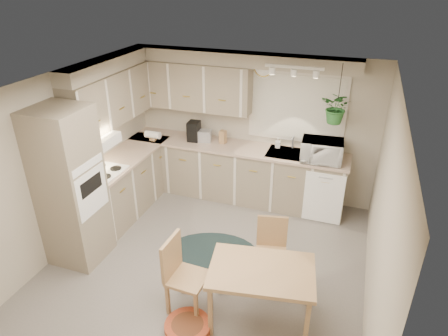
{
  "coord_description": "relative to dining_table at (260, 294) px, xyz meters",
  "views": [
    {
      "loc": [
        1.59,
        -3.85,
        3.54
      ],
      "look_at": [
        0.05,
        0.55,
        1.18
      ],
      "focal_mm": 32.0,
      "sensor_mm": 36.0,
      "label": 1
    }
  ],
  "objects": [
    {
      "name": "floor",
      "position": [
        -0.89,
        0.65,
        -0.35
      ],
      "size": [
        4.2,
        4.2,
        0.0
      ],
      "primitive_type": "plane",
      "color": "slate",
      "rests_on": "ground"
    },
    {
      "name": "ceiling",
      "position": [
        -0.89,
        0.65,
        2.05
      ],
      "size": [
        4.2,
        4.2,
        0.0
      ],
      "primitive_type": "plane",
      "color": "silver",
      "rests_on": "wall_back"
    },
    {
      "name": "wall_back",
      "position": [
        -0.89,
        2.75,
        0.85
      ],
      "size": [
        4.0,
        0.04,
        2.4
      ],
      "primitive_type": "cube",
      "color": "#B1A792",
      "rests_on": "floor"
    },
    {
      "name": "wall_front",
      "position": [
        -0.89,
        -1.45,
        0.85
      ],
      "size": [
        4.0,
        0.04,
        2.4
      ],
      "primitive_type": "cube",
      "color": "#B1A792",
      "rests_on": "floor"
    },
    {
      "name": "wall_left",
      "position": [
        -2.89,
        0.65,
        0.85
      ],
      "size": [
        0.04,
        4.2,
        2.4
      ],
      "primitive_type": "cube",
      "color": "#B1A792",
      "rests_on": "floor"
    },
    {
      "name": "wall_right",
      "position": [
        1.11,
        0.65,
        0.85
      ],
      "size": [
        0.04,
        4.2,
        2.4
      ],
      "primitive_type": "cube",
      "color": "#B1A792",
      "rests_on": "floor"
    },
    {
      "name": "base_cab_left",
      "position": [
        -2.59,
        1.53,
        0.1
      ],
      "size": [
        0.6,
        1.85,
        0.9
      ],
      "primitive_type": "cube",
      "color": "gray",
      "rests_on": "floor"
    },
    {
      "name": "base_cab_back",
      "position": [
        -1.09,
        2.45,
        0.1
      ],
      "size": [
        3.6,
        0.6,
        0.9
      ],
      "primitive_type": "cube",
      "color": "gray",
      "rests_on": "floor"
    },
    {
      "name": "counter_left",
      "position": [
        -2.58,
        1.53,
        0.57
      ],
      "size": [
        0.64,
        1.89,
        0.04
      ],
      "primitive_type": "cube",
      "color": "tan",
      "rests_on": "base_cab_left"
    },
    {
      "name": "counter_back",
      "position": [
        -1.09,
        2.44,
        0.57
      ],
      "size": [
        3.64,
        0.64,
        0.04
      ],
      "primitive_type": "cube",
      "color": "tan",
      "rests_on": "base_cab_back"
    },
    {
      "name": "oven_stack",
      "position": [
        -2.57,
        0.28,
        0.7
      ],
      "size": [
        0.65,
        0.65,
        2.1
      ],
      "primitive_type": "cube",
      "color": "gray",
      "rests_on": "floor"
    },
    {
      "name": "wall_oven_face",
      "position": [
        -2.25,
        0.28,
        0.7
      ],
      "size": [
        0.02,
        0.56,
        0.58
      ],
      "primitive_type": "cube",
      "color": "white",
      "rests_on": "oven_stack"
    },
    {
      "name": "upper_cab_left",
      "position": [
        -2.72,
        1.65,
        1.48
      ],
      "size": [
        0.35,
        2.0,
        0.75
      ],
      "primitive_type": "cube",
      "color": "gray",
      "rests_on": "wall_left"
    },
    {
      "name": "upper_cab_back",
      "position": [
        -1.89,
        2.58,
        1.48
      ],
      "size": [
        2.0,
        0.35,
        0.75
      ],
      "primitive_type": "cube",
      "color": "gray",
      "rests_on": "wall_back"
    },
    {
      "name": "soffit_left",
      "position": [
        -2.74,
        1.65,
        1.95
      ],
      "size": [
        0.3,
        2.0,
        0.2
      ],
      "primitive_type": "cube",
      "color": "#B1A792",
      "rests_on": "wall_left"
    },
    {
      "name": "soffit_back",
      "position": [
        -1.09,
        2.6,
        1.95
      ],
      "size": [
        3.6,
        0.3,
        0.2
      ],
      "primitive_type": "cube",
      "color": "#B1A792",
      "rests_on": "wall_back"
    },
    {
      "name": "cooktop",
      "position": [
        -2.57,
        0.95,
        0.6
      ],
      "size": [
        0.52,
        0.58,
        0.02
      ],
      "primitive_type": "cube",
      "color": "white",
      "rests_on": "counter_left"
    },
    {
      "name": "range_hood",
      "position": [
        -2.59,
        0.95,
        1.05
      ],
      "size": [
        0.4,
        0.6,
        0.14
      ],
      "primitive_type": "cube",
      "color": "white",
      "rests_on": "upper_cab_left"
    },
    {
      "name": "window_blinds",
      "position": [
        -0.19,
        2.72,
        1.25
      ],
      "size": [
        1.4,
        0.02,
        1.0
      ],
      "primitive_type": "cube",
      "color": "white",
      "rests_on": "wall_back"
    },
    {
      "name": "window_frame",
      "position": [
        -0.19,
        2.73,
        1.25
      ],
      "size": [
        1.5,
        0.02,
        1.1
      ],
      "primitive_type": "cube",
      "color": "beige",
      "rests_on": "wall_back"
    },
    {
      "name": "sink",
      "position": [
        -0.19,
        2.45,
        0.55
      ],
      "size": [
        0.7,
        0.48,
        0.1
      ],
      "primitive_type": "cube",
      "color": "#AEB0B6",
      "rests_on": "counter_back"
    },
    {
      "name": "dishwasher_front",
      "position": [
        0.41,
        2.14,
        0.08
      ],
      "size": [
        0.58,
        0.02,
        0.83
      ],
      "primitive_type": "cube",
      "color": "white",
      "rests_on": "base_cab_back"
    },
    {
      "name": "track_light_bar",
      "position": [
        -0.19,
        2.2,
        1.98
      ],
      "size": [
        0.8,
        0.04,
        0.04
      ],
      "primitive_type": "cube",
      "color": "white",
      "rests_on": "ceiling"
    },
    {
      "name": "wall_clock",
      "position": [
        -0.74,
        2.72,
        1.83
      ],
      "size": [
        0.3,
        0.03,
        0.3
      ],
      "primitive_type": "cylinder",
      "rotation": [
        1.57,
        0.0,
        0.0
      ],
      "color": "gold",
      "rests_on": "wall_back"
    },
    {
      "name": "dining_table",
      "position": [
        0.0,
        0.0,
        0.0
      ],
      "size": [
        1.21,
        0.91,
        0.7
      ],
      "primitive_type": "cube",
      "rotation": [
        0.0,
        0.0,
        0.17
      ],
      "color": "tan",
      "rests_on": "floor"
    },
    {
      "name": "chair_left",
      "position": [
        -0.81,
        -0.11,
        0.11
      ],
      "size": [
        0.45,
        0.45,
        0.92
      ],
      "primitive_type": "cube",
      "rotation": [
        0.0,
        0.0,
        -1.62
      ],
      "color": "tan",
      "rests_on": "floor"
    },
    {
      "name": "chair_back",
      "position": [
        -0.04,
        0.63,
        0.07
      ],
      "size": [
        0.47,
        0.47,
        0.84
      ],
      "primitive_type": "cube",
      "rotation": [
        0.0,
        0.0,
        3.36
      ],
      "color": "tan",
      "rests_on": "floor"
    },
    {
      "name": "braided_rug",
      "position": [
        -0.92,
        0.84,
        -0.34
      ],
      "size": [
        1.59,
        1.37,
        0.01
      ],
      "primitive_type": "ellipsoid",
      "rotation": [
        0.0,
        0.0,
        0.32
      ],
      "color": "black",
      "rests_on": "floor"
    },
    {
      "name": "pet_bed",
      "position": [
        -0.68,
        -0.44,
        -0.29
      ],
      "size": [
        0.62,
        0.62,
        0.12
      ],
      "primitive_type": "cylinder",
      "rotation": [
        0.0,
        0.0,
        -0.29
      ],
      "color": "#A04220",
      "rests_on": "floor"
    },
    {
      "name": "microwave",
      "position": [
        0.29,
        2.35,
        0.79
      ],
      "size": [
        0.62,
        0.38,
        0.41
      ],
      "primitive_type": "imported",
      "rotation": [
        0.0,
        0.0,
        0.08
      ],
      "color": "white",
      "rests_on": "counter_back"
    },
    {
      "name": "soap_bottle",
      "position": [
        -0.42,
        2.6,
        0.63
      ],
      "size": [
        0.1,
        0.18,
        0.08
      ],
      "primitive_type": "imported",
      "rotation": [
        0.0,
        0.0,
        0.11
      ],
      "color": "white",
      "rests_on": "counter_back"
    },
    {
      "name": "hanging_plant",
      "position": [
        0.43,
        2.35,
        1.38
      ],
      "size": [
        0.55,
        0.57,
        0.36
      ],
      "primitive_type": "imported",
      "rotation": [
        0.0,
        0.0,
        -0.33
      ],
      "color": "#29672B",
      "rests_on": "ceiling"
    },
    {
      "name": "coffee_maker",
      "position": [
        -1.81,
        2.45,
        0.75
      ],
      "size": [
        0.2,
        0.24,
        0.33
      ],
      "primitive_type": "cube",
      "rotation": [
        0.0,
        0.0,
        0.08
      ],
      "color": "black",
      "rests_on": "counter_back"
    },
    {
      "name": "toaster",
      "position": [
        -1.67,
        2.47,
        0.69
      ],
      "size": [
        0.34,
        0.23,
        0.19
      ],
      "primitive_type": "cube",
      "rotation": [
        0.0,
        0.0,
        0.2
      ],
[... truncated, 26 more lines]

